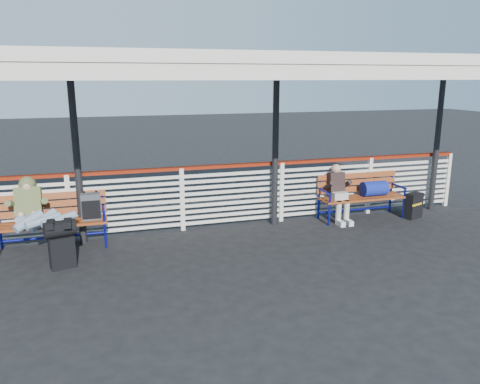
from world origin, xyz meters
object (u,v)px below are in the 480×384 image
object	(u,v)px
bench_right	(366,190)
suitcase_side	(413,206)
bench_left	(64,213)
luggage_stack	(61,242)
companion_person	(338,192)
traveler_man	(39,215)

from	to	relation	value
bench_right	suitcase_side	size ratio (longest dim) A/B	3.43
suitcase_side	bench_left	bearing A→B (deg)	157.52
luggage_stack	suitcase_side	size ratio (longest dim) A/B	1.42
companion_person	traveler_man	bearing A→B (deg)	-177.07
traveler_man	companion_person	xyz separation A→B (m)	(5.53, 0.28, -0.08)
bench_left	bench_right	distance (m)	5.84
bench_right	traveler_man	distance (m)	6.19
traveler_man	suitcase_side	world-z (taller)	traveler_man
luggage_stack	companion_person	xyz separation A→B (m)	(5.18, 0.92, 0.19)
bench_left	traveler_man	bearing A→B (deg)	-135.25
bench_right	companion_person	world-z (taller)	companion_person
bench_left	companion_person	xyz separation A→B (m)	(5.18, -0.06, 0.00)
traveler_man	companion_person	distance (m)	5.53
luggage_stack	bench_right	world-z (taller)	bench_right
luggage_stack	bench_right	distance (m)	5.91
bench_left	suitcase_side	bearing A→B (deg)	-2.73
companion_person	suitcase_side	size ratio (longest dim) A/B	2.18
luggage_stack	suitcase_side	distance (m)	6.81
bench_left	suitcase_side	size ratio (longest dim) A/B	3.43
bench_left	bench_right	xyz separation A→B (m)	(5.84, -0.01, -0.01)
bench_left	bench_right	world-z (taller)	same
bench_right	suitcase_side	xyz separation A→B (m)	(0.94, -0.31, -0.32)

